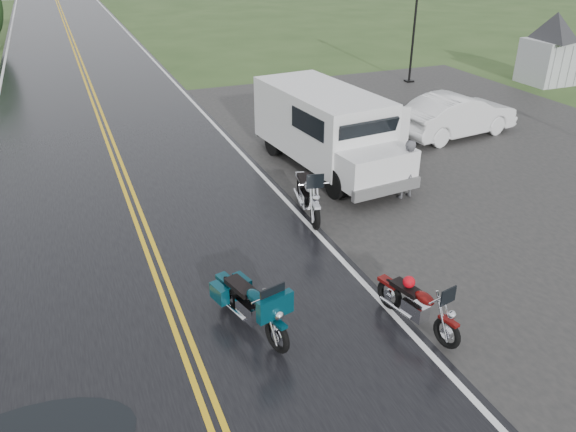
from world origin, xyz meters
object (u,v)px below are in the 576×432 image
object	(u,v)px
motorcycle_red	(448,323)
motorcycle_silver	(316,206)
lamp_post_far_right	(414,34)
van_white	(338,157)
motorcycle_teal	(277,324)
person_at_van	(407,170)
sedan_white	(457,116)
visitor_center	(555,30)

from	to	relation	value
motorcycle_red	motorcycle_silver	distance (m)	4.75
motorcycle_red	lamp_post_far_right	distance (m)	19.36
motorcycle_red	van_white	distance (m)	6.28
motorcycle_teal	person_at_van	bearing A→B (deg)	24.83
motorcycle_red	motorcycle_silver	xyz separation A→B (m)	(-0.29, 4.74, 0.11)
motorcycle_red	sedan_white	world-z (taller)	sedan_white
van_white	motorcycle_red	bearing A→B (deg)	-104.95
motorcycle_red	lamp_post_far_right	world-z (taller)	lamp_post_far_right
motorcycle_silver	sedan_white	bearing A→B (deg)	43.36
visitor_center	van_white	size ratio (longest dim) A/B	2.64
sedan_white	visitor_center	bearing A→B (deg)	-68.96
motorcycle_teal	person_at_van	xyz separation A→B (m)	(5.45, 4.53, 0.18)
sedan_white	motorcycle_teal	bearing A→B (deg)	122.49
lamp_post_far_right	motorcycle_silver	bearing A→B (deg)	-131.35
motorcycle_silver	person_at_van	bearing A→B (deg)	26.91
motorcycle_silver	motorcycle_red	bearing A→B (deg)	-74.21
sedan_white	person_at_van	bearing A→B (deg)	122.54
lamp_post_far_right	motorcycle_red	bearing A→B (deg)	-121.37
sedan_white	motorcycle_silver	bearing A→B (deg)	113.78
visitor_center	van_white	xyz separation A→B (m)	(-14.87, -7.74, -1.21)
motorcycle_silver	person_at_van	xyz separation A→B (m)	(3.02, 0.79, 0.13)
visitor_center	van_white	bearing A→B (deg)	-152.52
motorcycle_red	motorcycle_teal	xyz separation A→B (m)	(-2.72, 1.00, 0.06)
visitor_center	sedan_white	xyz separation A→B (m)	(-8.69, -4.68, -1.67)
motorcycle_teal	lamp_post_far_right	world-z (taller)	lamp_post_far_right
motorcycle_teal	person_at_van	world-z (taller)	person_at_van
sedan_white	van_white	bearing A→B (deg)	109.05
van_white	sedan_white	size ratio (longest dim) A/B	1.37
motorcycle_red	sedan_white	bearing A→B (deg)	39.79
van_white	lamp_post_far_right	bearing A→B (deg)	42.91
sedan_white	motorcycle_red	bearing A→B (deg)	134.87
motorcycle_red	person_at_van	world-z (taller)	person_at_van
motorcycle_red	motorcycle_teal	world-z (taller)	motorcycle_teal
visitor_center	sedan_white	distance (m)	10.01
lamp_post_far_right	person_at_van	bearing A→B (deg)	-123.74
motorcycle_teal	lamp_post_far_right	bearing A→B (deg)	35.61
motorcycle_silver	van_white	bearing A→B (deg)	60.54
motorcycle_silver	van_white	xyz separation A→B (m)	(1.28, 1.44, 0.51)
sedan_white	lamp_post_far_right	xyz separation A→B (m)	(2.86, 7.24, 1.50)
motorcycle_red	van_white	xyz separation A→B (m)	(0.99, 6.17, 0.62)
van_white	person_at_van	xyz separation A→B (m)	(1.73, -0.65, -0.38)
visitor_center	lamp_post_far_right	bearing A→B (deg)	156.28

